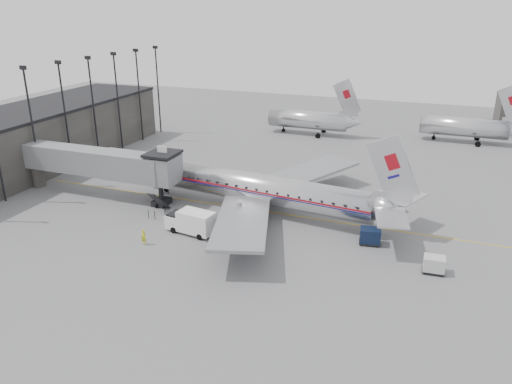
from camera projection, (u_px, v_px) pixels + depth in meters
ground at (221, 229)px, 52.65m from camera, size 160.00×160.00×0.00m
terminal at (32, 139)px, 71.13m from camera, size 12.00×46.00×8.00m
apron_line at (267, 212)px, 56.90m from camera, size 60.00×0.15×0.01m
jet_bridge at (106, 164)px, 59.83m from camera, size 21.00×6.20×7.10m
floodlight_masts at (80, 108)px, 70.05m from camera, size 0.90×42.25×15.25m
distant_aircraft_near at (309, 119)px, 88.94m from camera, size 16.39×3.20×10.26m
distant_aircraft_mid at (465, 126)px, 83.88m from camera, size 16.39×3.20×10.26m
airliner at (261, 189)px, 56.10m from camera, size 34.04×31.38×10.78m
service_van at (191, 221)px, 51.26m from camera, size 5.47×2.73×2.47m
baggage_cart_navy at (370, 236)px, 49.07m from camera, size 2.28×1.87×1.63m
baggage_cart_white at (434, 264)px, 43.92m from camera, size 2.00×1.57×1.51m
ramp_worker at (144, 237)px, 48.97m from camera, size 0.60×0.42×1.57m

